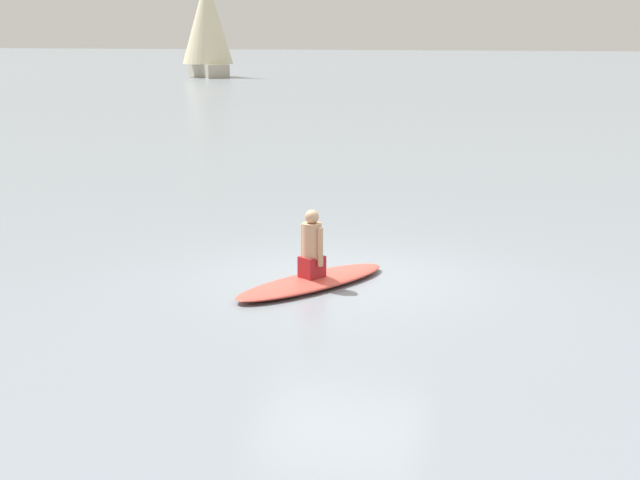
% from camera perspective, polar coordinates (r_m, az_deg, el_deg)
% --- Properties ---
extents(ground_plane, '(400.00, 400.00, 0.00)m').
position_cam_1_polar(ground_plane, '(13.07, 1.31, -2.43)').
color(ground_plane, gray).
extents(surfboard, '(1.94, 2.76, 0.14)m').
position_cam_1_polar(surfboard, '(12.64, -0.51, -2.65)').
color(surfboard, '#D84C3F').
rests_on(surfboard, ground).
extents(person_paddler, '(0.40, 0.40, 0.96)m').
position_cam_1_polar(person_paddler, '(12.51, -0.52, -0.43)').
color(person_paddler, '#A51E23').
rests_on(person_paddler, surfboard).
extents(sailboat_far_right, '(6.01, 6.01, 9.24)m').
position_cam_1_polar(sailboat_far_right, '(77.70, -7.17, 13.41)').
color(sailboat_far_right, '#B2A893').
rests_on(sailboat_far_right, ground).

